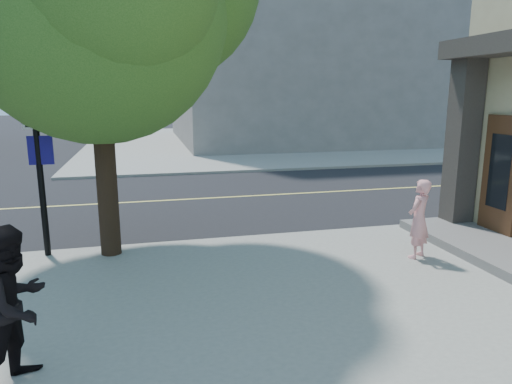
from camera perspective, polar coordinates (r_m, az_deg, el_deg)
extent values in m
plane|color=black|center=(10.59, -26.90, -7.25)|extent=(140.00, 140.00, 0.00)
cube|color=black|center=(14.84, -23.11, -1.63)|extent=(140.00, 9.00, 0.01)
cube|color=gray|center=(33.29, 5.64, 6.44)|extent=(29.00, 25.00, 0.12)
cube|color=slate|center=(10.55, 26.67, -6.10)|extent=(1.60, 4.00, 0.18)
cube|color=#35302B|center=(11.77, 24.14, 5.92)|extent=(0.55, 0.55, 4.20)
cube|color=#422614|center=(11.26, 27.97, 1.73)|extent=(0.10, 1.00, 2.60)
cube|color=slate|center=(34.00, 6.44, 18.46)|extent=(18.00, 16.00, 14.00)
imported|color=pink|center=(9.46, 19.46, -3.16)|extent=(0.68, 0.61, 1.55)
imported|color=black|center=(5.75, -27.53, -12.31)|extent=(0.99, 1.08, 1.80)
cylinder|color=black|center=(9.36, -18.15, 4.31)|extent=(0.40, 0.40, 3.96)
sphere|color=#3E6A23|center=(9.41, -19.26, 20.44)|extent=(4.84, 4.84, 4.84)
cylinder|color=black|center=(9.71, -25.32, 4.69)|extent=(0.12, 0.12, 4.18)
cube|color=white|center=(9.64, -25.31, 7.62)|extent=(0.55, 0.04, 0.20)
cube|color=navy|center=(9.68, -25.05, 4.69)|extent=(0.45, 0.04, 0.55)
imported|color=black|center=(9.66, -26.02, 12.31)|extent=(0.16, 0.20, 1.00)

